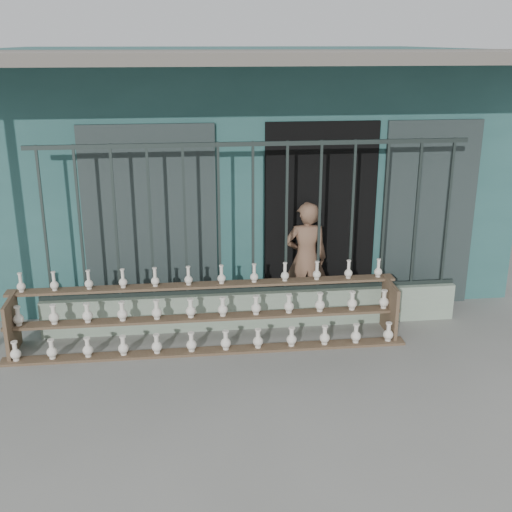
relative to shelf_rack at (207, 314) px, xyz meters
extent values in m
plane|color=slate|center=(0.58, -0.89, -0.36)|extent=(60.00, 60.00, 0.00)
cube|color=#275351|center=(0.58, 3.41, 1.24)|extent=(7.00, 5.00, 3.20)
cube|color=black|center=(1.48, 0.93, 0.84)|extent=(1.40, 0.12, 2.40)
cube|color=#202B2B|center=(-0.62, 0.89, 0.84)|extent=(1.60, 0.08, 2.40)
cube|color=#202B2B|center=(2.88, 0.89, 0.84)|extent=(1.20, 0.08, 2.40)
cube|color=#59544C|center=(0.58, 0.31, 2.79)|extent=(7.40, 2.00, 0.12)
cube|color=gray|center=(0.58, 0.41, -0.14)|extent=(5.00, 0.20, 0.45)
cube|color=#283330|center=(-1.77, 0.41, 0.99)|extent=(0.03, 0.03, 1.80)
cube|color=#283330|center=(-1.38, 0.41, 0.99)|extent=(0.03, 0.03, 1.80)
cube|color=#283330|center=(-0.99, 0.41, 0.99)|extent=(0.03, 0.03, 1.80)
cube|color=#283330|center=(-0.60, 0.41, 0.99)|extent=(0.03, 0.03, 1.80)
cube|color=#283330|center=(-0.21, 0.41, 0.99)|extent=(0.03, 0.03, 1.80)
cube|color=#283330|center=(0.18, 0.41, 0.99)|extent=(0.03, 0.03, 1.80)
cube|color=#283330|center=(0.58, 0.41, 0.99)|extent=(0.03, 0.03, 1.80)
cube|color=#283330|center=(0.97, 0.41, 0.99)|extent=(0.03, 0.03, 1.80)
cube|color=#283330|center=(1.36, 0.41, 0.99)|extent=(0.03, 0.03, 1.80)
cube|color=#283330|center=(1.75, 0.41, 0.99)|extent=(0.03, 0.03, 1.80)
cube|color=#283330|center=(2.14, 0.41, 0.99)|extent=(0.03, 0.03, 1.80)
cube|color=#283330|center=(2.53, 0.41, 0.99)|extent=(0.03, 0.03, 1.80)
cube|color=#283330|center=(2.93, 0.41, 0.99)|extent=(0.03, 0.03, 1.80)
cube|color=#283330|center=(0.58, 0.41, 1.86)|extent=(5.00, 0.04, 0.05)
cube|color=#283330|center=(0.58, 0.41, 0.11)|extent=(5.00, 0.04, 0.05)
cube|color=brown|center=(0.00, -0.24, -0.35)|extent=(4.50, 0.18, 0.03)
cube|color=brown|center=(0.00, 0.01, -0.05)|extent=(4.50, 0.18, 0.03)
cube|color=brown|center=(0.00, 0.26, 0.25)|extent=(4.50, 0.18, 0.03)
cube|color=brown|center=(-2.15, 0.01, -0.04)|extent=(0.04, 0.55, 0.64)
cube|color=brown|center=(2.15, 0.01, -0.04)|extent=(0.04, 0.55, 0.64)
imported|color=brown|center=(1.28, 0.74, 0.37)|extent=(0.55, 0.38, 1.45)
camera|label=1|loc=(-0.22, -6.70, 2.96)|focal=45.00mm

